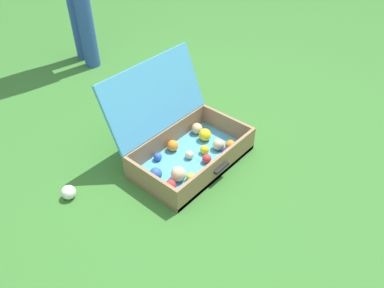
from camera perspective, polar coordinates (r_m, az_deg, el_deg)
name	(u,v)px	position (r m, az deg, el deg)	size (l,w,h in m)	color
ground_plane	(201,157)	(2.19, 1.40, -1.96)	(16.00, 16.00, 0.00)	#336B28
open_suitcase	(183,141)	(2.11, -1.37, 0.43)	(0.67, 0.58, 0.52)	#4799C6
stray_ball_on_grass	(69,192)	(2.03, -18.38, -7.02)	(0.07, 0.07, 0.07)	white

